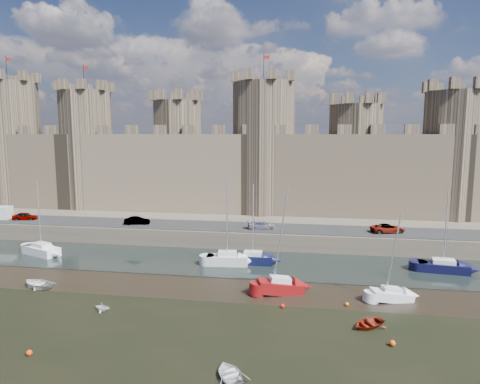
{
  "coord_description": "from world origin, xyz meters",
  "views": [
    {
      "loc": [
        10.21,
        -28.75,
        16.64
      ],
      "look_at": [
        1.99,
        22.0,
        9.58
      ],
      "focal_mm": 32.0,
      "sensor_mm": 36.0,
      "label": 1
    }
  ],
  "objects": [
    {
      "name": "ground",
      "position": [
        0.0,
        0.0,
        0.0
      ],
      "size": [
        160.0,
        160.0,
        0.0
      ],
      "primitive_type": "plane",
      "color": "black",
      "rests_on": "ground"
    },
    {
      "name": "water_channel",
      "position": [
        0.0,
        24.0,
        0.04
      ],
      "size": [
        160.0,
        12.0,
        0.08
      ],
      "primitive_type": "cube",
      "color": "black",
      "rests_on": "ground"
    },
    {
      "name": "quay",
      "position": [
        0.0,
        60.0,
        1.25
      ],
      "size": [
        160.0,
        60.0,
        2.5
      ],
      "primitive_type": "cube",
      "color": "#4C443A",
      "rests_on": "ground"
    },
    {
      "name": "road",
      "position": [
        0.0,
        34.0,
        2.55
      ],
      "size": [
        160.0,
        7.0,
        0.1
      ],
      "primitive_type": "cube",
      "color": "black",
      "rests_on": "quay"
    },
    {
      "name": "castle",
      "position": [
        -0.64,
        48.0,
        11.67
      ],
      "size": [
        108.5,
        11.0,
        29.0
      ],
      "color": "#42382B",
      "rests_on": "quay"
    },
    {
      "name": "car_0",
      "position": [
        -35.67,
        33.61,
        3.15
      ],
      "size": [
        4.08,
        2.3,
        1.31
      ],
      "primitive_type": "imported",
      "rotation": [
        0.0,
        0.0,
        1.78
      ],
      "color": "gray",
      "rests_on": "quay"
    },
    {
      "name": "car_1",
      "position": [
        -16.07,
        33.13,
        3.14
      ],
      "size": [
        4.11,
        2.33,
        1.28
      ],
      "primitive_type": "imported",
      "rotation": [
        0.0,
        0.0,
        1.84
      ],
      "color": "gray",
      "rests_on": "quay"
    },
    {
      "name": "car_2",
      "position": [
        3.44,
        33.17,
        3.11
      ],
      "size": [
        4.51,
        2.71,
        1.22
      ],
      "primitive_type": "imported",
      "rotation": [
        0.0,
        0.0,
        1.82
      ],
      "color": "gray",
      "rests_on": "quay"
    },
    {
      "name": "car_3",
      "position": [
        21.52,
        33.64,
        3.16
      ],
      "size": [
        5.16,
        3.33,
        1.32
      ],
      "primitive_type": "imported",
      "rotation": [
        0.0,
        0.0,
        1.83
      ],
      "color": "gray",
      "rests_on": "quay"
    },
    {
      "name": "sailboat_0",
      "position": [
        -25.9,
        23.26,
        0.81
      ],
      "size": [
        6.0,
        4.11,
        10.46
      ],
      "rotation": [
        0.0,
        0.0,
        -0.38
      ],
      "color": "white",
      "rests_on": "ground"
    },
    {
      "name": "sailboat_1",
      "position": [
        3.37,
        23.86,
        0.81
      ],
      "size": [
        5.15,
        2.06,
        10.27
      ],
      "rotation": [
        0.0,
        0.0,
        0.01
      ],
      "color": "black",
      "rests_on": "ground"
    },
    {
      "name": "sailboat_2",
      "position": [
        0.22,
        22.85,
        0.87
      ],
      "size": [
        5.35,
        2.54,
        11.16
      ],
      "rotation": [
        0.0,
        0.0,
        0.11
      ],
      "color": "silver",
      "rests_on": "ground"
    },
    {
      "name": "sailboat_3",
      "position": [
        26.46,
        24.31,
        0.77
      ],
      "size": [
        5.88,
        2.87,
        9.91
      ],
      "rotation": [
        0.0,
        0.0,
        -0.12
      ],
      "color": "black",
      "rests_on": "ground"
    },
    {
      "name": "sailboat_4",
      "position": [
        7.49,
        14.36,
        0.81
      ],
      "size": [
        5.16,
        3.3,
        11.27
      ],
      "rotation": [
        0.0,
        0.0,
        0.32
      ],
      "color": "maroon",
      "rests_on": "ground"
    },
    {
      "name": "sailboat_5",
      "position": [
        18.63,
        14.11,
        0.66
      ],
      "size": [
        4.42,
        2.61,
        8.94
      ],
      "rotation": [
        0.0,
        0.0,
        0.26
      ],
      "color": "white",
      "rests_on": "ground"
    },
    {
      "name": "dinghy_2",
      "position": [
        5.17,
        -1.97,
        0.32
      ],
      "size": [
        3.43,
        3.78,
        0.64
      ],
      "primitive_type": "imported",
      "rotation": [
        1.57,
        0.0,
        3.64
      ],
      "color": "silver",
      "rests_on": "ground"
    },
    {
      "name": "dinghy_3",
      "position": [
        -8.78,
        7.12,
        0.38
      ],
      "size": [
        1.51,
        1.32,
        0.77
      ],
      "primitive_type": "imported",
      "rotation": [
        1.57,
        0.0,
        1.53
      ],
      "color": "white",
      "rests_on": "ground"
    },
    {
      "name": "dinghy_4",
      "position": [
        15.57,
        7.56,
        0.32
      ],
      "size": [
        3.79,
        3.64,
        0.64
      ],
      "primitive_type": "imported",
      "rotation": [
        1.57,
        0.0,
        5.38
      ],
      "color": "maroon",
      "rests_on": "ground"
    },
    {
      "name": "dinghy_6",
      "position": [
        -18.79,
        12.0,
        0.4
      ],
      "size": [
        4.6,
        3.94,
        0.8
      ],
      "primitive_type": "imported",
      "rotation": [
        1.57,
        0.0,
        4.36
      ],
      "color": "silver",
      "rests_on": "ground"
    },
    {
      "name": "buoy_1",
      "position": [
        7.98,
        10.55,
        0.2
      ],
      "size": [
        0.4,
        0.4,
        0.4
      ],
      "primitive_type": "sphere",
      "color": "#F61A0A",
      "rests_on": "ground"
    },
    {
      "name": "buoy_3",
      "position": [
        14.13,
        12.0,
        0.2
      ],
      "size": [
        0.39,
        0.39,
        0.39
      ],
      "primitive_type": "sphere",
      "color": "#EF5F0A",
      "rests_on": "ground"
    },
    {
      "name": "buoy_4",
      "position": [
        -10.34,
        -1.42,
        0.23
      ],
      "size": [
        0.46,
        0.46,
        0.46
      ],
      "primitive_type": "sphere",
      "color": "#F0330A",
      "rests_on": "ground"
    },
    {
      "name": "buoy_5",
      "position": [
        17.0,
        4.49,
        0.25
      ],
      "size": [
        0.5,
        0.5,
        0.5
      ],
      "primitive_type": "sphere",
      "color": "#F14B0A",
      "rests_on": "ground"
    }
  ]
}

